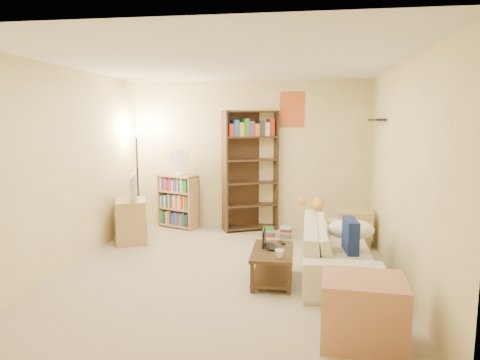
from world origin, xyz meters
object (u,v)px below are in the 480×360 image
at_px(sofa, 338,247).
at_px(tall_bookshelf, 250,168).
at_px(coffee_table, 273,262).
at_px(television, 130,186).
at_px(end_cabinet, 363,311).
at_px(tabby_cat, 315,203).
at_px(laptop, 274,246).
at_px(tv_stand, 131,221).
at_px(desk_fan, 179,162).
at_px(mug, 279,254).
at_px(floor_lamp, 137,151).
at_px(side_table, 354,228).
at_px(short_bookshelf, 178,201).

height_order(sofa, tall_bookshelf, tall_bookshelf).
relative_size(coffee_table, television, 1.17).
relative_size(television, end_cabinet, 1.07).
xyz_separation_m(tabby_cat, laptop, (-0.50, -1.14, -0.31)).
distance_m(tv_stand, desk_fan, 1.34).
distance_m(laptop, tall_bookshelf, 2.35).
xyz_separation_m(mug, tv_stand, (-2.33, 1.59, -0.09)).
xyz_separation_m(tabby_cat, floor_lamp, (-2.89, 0.73, 0.64)).
distance_m(sofa, tv_stand, 3.14).
height_order(sofa, end_cabinet, sofa).
xyz_separation_m(laptop, end_cabinet, (0.82, -1.38, -0.10)).
height_order(sofa, television, television).
distance_m(coffee_table, laptop, 0.18).
relative_size(tv_stand, floor_lamp, 0.39).
relative_size(sofa, side_table, 3.97).
distance_m(coffee_table, side_table, 1.95).
xyz_separation_m(laptop, mug, (0.08, -0.38, 0.04)).
xyz_separation_m(coffee_table, laptop, (0.01, 0.10, 0.15)).
bearing_deg(side_table, desk_fan, 167.44).
bearing_deg(short_bookshelf, television, -91.53).
bearing_deg(desk_fan, short_bookshelf, 138.58).
distance_m(tabby_cat, floor_lamp, 3.05).
bearing_deg(desk_fan, television, -118.48).
bearing_deg(television, tall_bookshelf, -81.73).
bearing_deg(tall_bookshelf, coffee_table, -101.44).
distance_m(tabby_cat, mug, 1.60).
bearing_deg(floor_lamp, tv_stand, -77.93).
xyz_separation_m(sofa, tall_bookshelf, (-1.30, 1.86, 0.75)).
height_order(tall_bookshelf, floor_lamp, tall_bookshelf).
height_order(television, floor_lamp, floor_lamp).
height_order(sofa, coffee_table, sofa).
distance_m(laptop, desk_fan, 2.87).
xyz_separation_m(laptop, tall_bookshelf, (-0.55, 2.19, 0.67)).
bearing_deg(short_bookshelf, tabby_cat, -1.07).
bearing_deg(tabby_cat, laptop, -113.48).
bearing_deg(laptop, coffee_table, 154.62).
bearing_deg(mug, television, 145.71).
bearing_deg(tv_stand, mug, -55.71).
height_order(television, side_table, television).
bearing_deg(short_bookshelf, coffee_table, -28.54).
bearing_deg(desk_fan, tabby_cat, -24.04).
bearing_deg(floor_lamp, side_table, -5.94).
bearing_deg(laptop, television, 43.47).
xyz_separation_m(coffee_table, television, (-2.24, 1.32, 0.63)).
distance_m(sofa, tabby_cat, 0.94).
xyz_separation_m(tall_bookshelf, side_table, (1.64, -0.68, -0.79)).
height_order(television, short_bookshelf, television).
bearing_deg(short_bookshelf, floor_lamp, -128.64).
xyz_separation_m(short_bookshelf, end_cabinet, (2.62, -3.56, -0.18)).
bearing_deg(sofa, side_table, -14.71).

